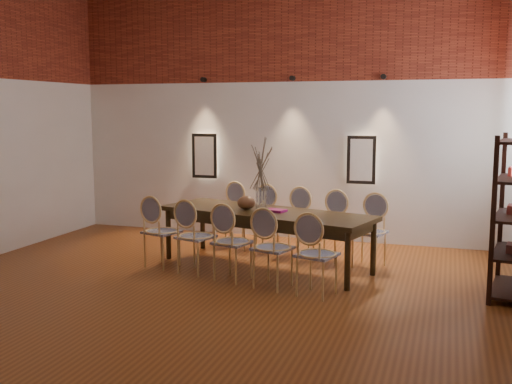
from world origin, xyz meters
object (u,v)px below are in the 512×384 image
(chair_far_a, at_px, (228,215))
(vase, at_px, (261,199))
(chair_near_d, at_px, (273,248))
(chair_near_a, at_px, (162,232))
(chair_far_b, at_px, (259,219))
(chair_far_e, at_px, (369,232))
(book, at_px, (276,210))
(chair_near_c, at_px, (233,242))
(bowl, at_px, (246,203))
(dining_table, at_px, (265,239))
(chair_near_e, at_px, (317,254))
(chair_far_d, at_px, (330,227))
(chair_far_c, at_px, (293,223))
(chair_near_b, at_px, (196,237))

(chair_far_a, bearing_deg, vase, 145.47)
(chair_near_d, bearing_deg, chair_near_a, -180.00)
(vase, bearing_deg, chair_far_b, 108.92)
(chair_far_e, xyz_separation_m, book, (-1.16, -0.44, 0.30))
(chair_near_c, relative_size, bowl, 3.92)
(chair_far_a, bearing_deg, chair_near_a, 90.00)
(chair_near_c, relative_size, chair_far_a, 1.00)
(dining_table, distance_m, chair_far_e, 1.37)
(chair_near_e, height_order, chair_far_a, same)
(vase, bearing_deg, chair_far_d, 33.73)
(dining_table, height_order, chair_far_c, chair_far_c)
(chair_near_c, distance_m, chair_far_a, 1.88)
(chair_far_e, bearing_deg, chair_near_d, 68.83)
(chair_near_d, bearing_deg, chair_far_d, 90.00)
(dining_table, bearing_deg, chair_near_d, -52.25)
(vase, bearing_deg, bowl, 178.89)
(chair_far_e, bearing_deg, chair_far_c, -0.00)
(book, bearing_deg, chair_near_a, -165.04)
(chair_near_a, distance_m, chair_far_d, 2.27)
(chair_near_c, relative_size, chair_near_e, 1.00)
(chair_near_d, distance_m, chair_far_d, 1.48)
(chair_near_a, distance_m, chair_near_c, 1.15)
(chair_near_e, xyz_separation_m, chair_far_e, (0.39, 1.43, 0.00))
(bowl, bearing_deg, chair_near_a, -157.07)
(chair_near_a, relative_size, vase, 3.13)
(chair_far_a, bearing_deg, chair_near_b, 111.17)
(chair_near_d, distance_m, chair_far_b, 1.88)
(chair_far_e, relative_size, bowl, 3.92)
(chair_far_d, bearing_deg, chair_far_c, -0.00)
(dining_table, distance_m, chair_far_d, 0.94)
(chair_near_e, bearing_deg, chair_far_a, 147.15)
(chair_near_c, height_order, book, chair_near_c)
(chair_near_d, height_order, chair_near_e, same)
(chair_far_b, xyz_separation_m, vase, (0.29, -0.85, 0.43))
(chair_near_d, height_order, chair_far_c, same)
(chair_near_b, xyz_separation_m, chair_near_d, (1.11, -0.30, 0.00))
(dining_table, distance_m, bowl, 0.54)
(chair_far_e, distance_m, vase, 1.49)
(chair_near_e, distance_m, chair_far_a, 2.73)
(chair_far_d, bearing_deg, chair_far_b, -0.00)
(chair_far_b, bearing_deg, chair_near_b, 90.00)
(dining_table, relative_size, chair_far_e, 3.05)
(chair_far_b, bearing_deg, book, 134.71)
(chair_near_d, xyz_separation_m, vase, (-0.43, 0.88, 0.43))
(dining_table, bearing_deg, chair_far_c, 90.00)
(chair_far_c, bearing_deg, chair_near_e, 127.75)
(chair_near_a, bearing_deg, chair_far_b, 68.83)
(chair_near_d, distance_m, chair_far_a, 2.27)
(chair_far_c, distance_m, vase, 0.86)
(chair_far_c, relative_size, book, 3.62)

